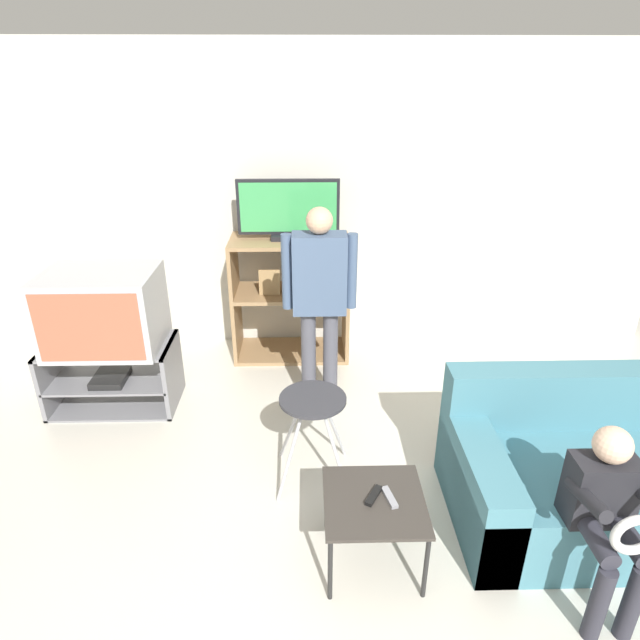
{
  "coord_description": "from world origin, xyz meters",
  "views": [
    {
      "loc": [
        -0.01,
        -1.24,
        2.34
      ],
      "look_at": [
        0.06,
        1.86,
        0.9
      ],
      "focal_mm": 30.0,
      "sensor_mm": 36.0,
      "label": 1
    }
  ],
  "objects_px": {
    "television_main": "(103,311)",
    "tv_stand": "(113,375)",
    "television_flat": "(288,211)",
    "folding_stool": "(313,410)",
    "media_shelf": "(291,297)",
    "remote_control_black": "(374,496)",
    "person_seated_child": "(608,509)",
    "snack_table": "(374,506)",
    "person_standing_adult": "(319,291)",
    "couch": "(614,475)",
    "remote_control_white": "(390,497)"
  },
  "relations": [
    {
      "from": "person_seated_child",
      "to": "tv_stand",
      "type": "bearing_deg",
      "value": 148.39
    },
    {
      "from": "couch",
      "to": "person_seated_child",
      "type": "height_order",
      "value": "person_seated_child"
    },
    {
      "from": "snack_table",
      "to": "television_main",
      "type": "bearing_deg",
      "value": 140.18
    },
    {
      "from": "television_flat",
      "to": "remote_control_white",
      "type": "height_order",
      "value": "television_flat"
    },
    {
      "from": "tv_stand",
      "to": "person_seated_child",
      "type": "bearing_deg",
      "value": -31.61
    },
    {
      "from": "media_shelf",
      "to": "folding_stool",
      "type": "relative_size",
      "value": 1.81
    },
    {
      "from": "television_main",
      "to": "media_shelf",
      "type": "relative_size",
      "value": 0.73
    },
    {
      "from": "television_main",
      "to": "snack_table",
      "type": "bearing_deg",
      "value": -39.82
    },
    {
      "from": "tv_stand",
      "to": "remote_control_white",
      "type": "distance_m",
      "value": 2.41
    },
    {
      "from": "person_standing_adult",
      "to": "folding_stool",
      "type": "bearing_deg",
      "value": -93.99
    },
    {
      "from": "couch",
      "to": "person_seated_child",
      "type": "relative_size",
      "value": 1.97
    },
    {
      "from": "television_main",
      "to": "snack_table",
      "type": "height_order",
      "value": "television_main"
    },
    {
      "from": "television_main",
      "to": "remote_control_white",
      "type": "height_order",
      "value": "television_main"
    },
    {
      "from": "remote_control_black",
      "to": "remote_control_white",
      "type": "height_order",
      "value": "same"
    },
    {
      "from": "television_main",
      "to": "folding_stool",
      "type": "height_order",
      "value": "television_main"
    },
    {
      "from": "tv_stand",
      "to": "couch",
      "type": "xyz_separation_m",
      "value": [
        3.2,
        -1.2,
        0.02
      ]
    },
    {
      "from": "media_shelf",
      "to": "television_flat",
      "type": "height_order",
      "value": "television_flat"
    },
    {
      "from": "tv_stand",
      "to": "couch",
      "type": "relative_size",
      "value": 0.51
    },
    {
      "from": "remote_control_white",
      "to": "person_standing_adult",
      "type": "xyz_separation_m",
      "value": [
        -0.31,
        1.51,
        0.5
      ]
    },
    {
      "from": "television_main",
      "to": "snack_table",
      "type": "xyz_separation_m",
      "value": [
        1.78,
        -1.49,
        -0.44
      ]
    },
    {
      "from": "television_main",
      "to": "couch",
      "type": "bearing_deg",
      "value": -20.45
    },
    {
      "from": "remote_control_black",
      "to": "couch",
      "type": "xyz_separation_m",
      "value": [
        1.4,
        0.28,
        -0.15
      ]
    },
    {
      "from": "television_flat",
      "to": "folding_stool",
      "type": "relative_size",
      "value": 1.4
    },
    {
      "from": "folding_stool",
      "to": "snack_table",
      "type": "height_order",
      "value": "folding_stool"
    },
    {
      "from": "couch",
      "to": "person_seated_child",
      "type": "distance_m",
      "value": 0.71
    },
    {
      "from": "tv_stand",
      "to": "media_shelf",
      "type": "distance_m",
      "value": 1.58
    },
    {
      "from": "television_flat",
      "to": "person_seated_child",
      "type": "xyz_separation_m",
      "value": [
        1.5,
        -2.55,
        -0.76
      ]
    },
    {
      "from": "television_main",
      "to": "media_shelf",
      "type": "distance_m",
      "value": 1.57
    },
    {
      "from": "tv_stand",
      "to": "folding_stool",
      "type": "height_order",
      "value": "folding_stool"
    },
    {
      "from": "media_shelf",
      "to": "tv_stand",
      "type": "bearing_deg",
      "value": -149.02
    },
    {
      "from": "television_main",
      "to": "person_seated_child",
      "type": "distance_m",
      "value": 3.3
    },
    {
      "from": "person_standing_adult",
      "to": "tv_stand",
      "type": "bearing_deg",
      "value": -179.57
    },
    {
      "from": "media_shelf",
      "to": "folding_stool",
      "type": "height_order",
      "value": "media_shelf"
    },
    {
      "from": "television_flat",
      "to": "remote_control_black",
      "type": "bearing_deg",
      "value": -78.44
    },
    {
      "from": "remote_control_black",
      "to": "person_seated_child",
      "type": "relative_size",
      "value": 0.16
    },
    {
      "from": "folding_stool",
      "to": "media_shelf",
      "type": "bearing_deg",
      "value": 95.93
    },
    {
      "from": "remote_control_white",
      "to": "snack_table",
      "type": "bearing_deg",
      "value": 168.58
    },
    {
      "from": "tv_stand",
      "to": "couch",
      "type": "distance_m",
      "value": 3.42
    },
    {
      "from": "tv_stand",
      "to": "person_standing_adult",
      "type": "xyz_separation_m",
      "value": [
        1.57,
        0.01,
        0.67
      ]
    },
    {
      "from": "media_shelf",
      "to": "person_seated_child",
      "type": "xyz_separation_m",
      "value": [
        1.49,
        -2.54,
        0.0
      ]
    },
    {
      "from": "media_shelf",
      "to": "person_seated_child",
      "type": "height_order",
      "value": "media_shelf"
    },
    {
      "from": "folding_stool",
      "to": "remote_control_white",
      "type": "bearing_deg",
      "value": -59.69
    },
    {
      "from": "television_main",
      "to": "tv_stand",
      "type": "bearing_deg",
      "value": 139.06
    },
    {
      "from": "tv_stand",
      "to": "remote_control_black",
      "type": "bearing_deg",
      "value": -39.54
    },
    {
      "from": "television_main",
      "to": "couch",
      "type": "distance_m",
      "value": 3.44
    },
    {
      "from": "media_shelf",
      "to": "snack_table",
      "type": "xyz_separation_m",
      "value": [
        0.47,
        -2.3,
        -0.19
      ]
    },
    {
      "from": "remote_control_white",
      "to": "person_standing_adult",
      "type": "height_order",
      "value": "person_standing_adult"
    },
    {
      "from": "remote_control_white",
      "to": "person_seated_child",
      "type": "height_order",
      "value": "person_seated_child"
    },
    {
      "from": "television_flat",
      "to": "couch",
      "type": "height_order",
      "value": "television_flat"
    },
    {
      "from": "person_seated_child",
      "to": "snack_table",
      "type": "bearing_deg",
      "value": 167.04
    }
  ]
}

